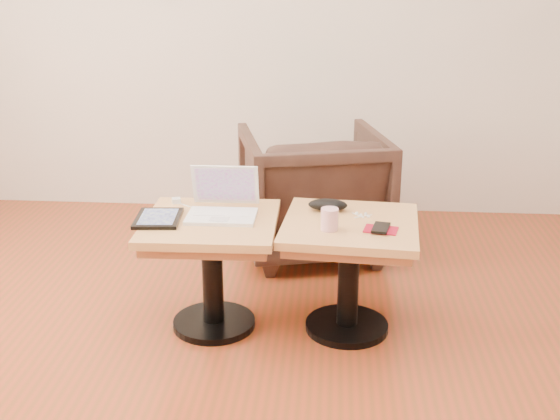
# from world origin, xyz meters

# --- Properties ---
(room_shell) EXTENTS (4.52, 4.52, 2.71)m
(room_shell) POSITION_xyz_m (0.00, 0.00, 1.35)
(room_shell) COLOR brown
(room_shell) RESTS_ON ground
(side_table_left) EXTENTS (0.57, 0.57, 0.51)m
(side_table_left) POSITION_xyz_m (-0.17, 0.61, 0.38)
(side_table_left) COLOR black
(side_table_left) RESTS_ON ground
(side_table_right) EXTENTS (0.61, 0.61, 0.51)m
(side_table_right) POSITION_xyz_m (0.42, 0.63, 0.38)
(side_table_right) COLOR black
(side_table_right) RESTS_ON ground
(laptop) EXTENTS (0.30, 0.27, 0.20)m
(laptop) POSITION_xyz_m (-0.13, 0.67, 0.55)
(laptop) COLOR white
(laptop) RESTS_ON side_table_left
(tablet) EXTENTS (0.21, 0.25, 0.02)m
(tablet) POSITION_xyz_m (-0.39, 0.58, 0.52)
(tablet) COLOR black
(tablet) RESTS_ON side_table_left
(charging_adapter) EXTENTS (0.05, 0.05, 0.02)m
(charging_adapter) POSITION_xyz_m (-0.37, 0.81, 0.52)
(charging_adapter) COLOR white
(charging_adapter) RESTS_ON side_table_left
(glasses_case) EXTENTS (0.18, 0.08, 0.05)m
(glasses_case) POSITION_xyz_m (0.32, 0.76, 0.54)
(glasses_case) COLOR black
(glasses_case) RESTS_ON side_table_right
(striped_cup) EXTENTS (0.09, 0.09, 0.09)m
(striped_cup) POSITION_xyz_m (0.33, 0.52, 0.56)
(striped_cup) COLOR #D25772
(striped_cup) RESTS_ON side_table_right
(earbuds_tangle) EXTENTS (0.08, 0.05, 0.02)m
(earbuds_tangle) POSITION_xyz_m (0.48, 0.69, 0.52)
(earbuds_tangle) COLOR white
(earbuds_tangle) RESTS_ON side_table_right
(phone_on_sleeve) EXTENTS (0.15, 0.13, 0.02)m
(phone_on_sleeve) POSITION_xyz_m (0.54, 0.53, 0.52)
(phone_on_sleeve) COLOR maroon
(phone_on_sleeve) RESTS_ON side_table_right
(armchair) EXTENTS (0.91, 0.92, 0.70)m
(armchair) POSITION_xyz_m (0.23, 1.52, 0.35)
(armchair) COLOR black
(armchair) RESTS_ON ground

